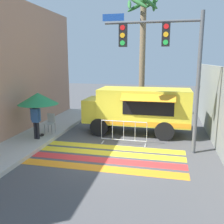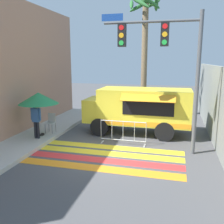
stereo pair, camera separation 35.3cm
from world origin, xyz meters
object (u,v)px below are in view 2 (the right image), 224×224
object	(u,v)px
traffic_signal_pole	(165,53)
barricade_front	(123,133)
palm_tree	(144,39)
folding_chair	(51,121)
vendor_person	(36,118)
food_truck	(136,107)
patio_umbrella	(38,98)

from	to	relation	value
traffic_signal_pole	barricade_front	size ratio (longest dim) A/B	2.66
palm_tree	folding_chair	bearing A→B (deg)	-128.12
folding_chair	palm_tree	world-z (taller)	palm_tree
folding_chair	vendor_person	bearing A→B (deg)	-117.30
food_truck	vendor_person	distance (m)	5.11
food_truck	palm_tree	world-z (taller)	palm_tree
patio_umbrella	food_truck	bearing A→B (deg)	24.39
barricade_front	palm_tree	bearing A→B (deg)	88.34
folding_chair	vendor_person	size ratio (longest dim) A/B	0.57
food_truck	vendor_person	xyz separation A→B (m)	(-4.42, -2.56, -0.25)
folding_chair	traffic_signal_pole	bearing A→B (deg)	-27.08
palm_tree	traffic_signal_pole	bearing A→B (deg)	-75.08
food_truck	folding_chair	bearing A→B (deg)	-161.06
patio_umbrella	folding_chair	xyz separation A→B (m)	(0.29, 0.60, -1.26)
folding_chair	barricade_front	xyz separation A→B (m)	(3.92, -0.45, -0.22)
folding_chair	palm_tree	xyz separation A→B (m)	(4.08, 5.20, 4.39)
traffic_signal_pole	patio_umbrella	xyz separation A→B (m)	(-6.00, 0.31, -2.10)
food_truck	folding_chair	distance (m)	4.53
barricade_front	patio_umbrella	bearing A→B (deg)	-177.95
food_truck	patio_umbrella	bearing A→B (deg)	-155.61
food_truck	patio_umbrella	xyz separation A→B (m)	(-4.53, -2.05, 0.61)
patio_umbrella	folding_chair	bearing A→B (deg)	64.14
folding_chair	barricade_front	bearing A→B (deg)	-24.60
traffic_signal_pole	folding_chair	distance (m)	6.68
traffic_signal_pole	food_truck	bearing A→B (deg)	121.95
patio_umbrella	palm_tree	world-z (taller)	palm_tree
traffic_signal_pole	patio_umbrella	world-z (taller)	traffic_signal_pole
vendor_person	patio_umbrella	bearing A→B (deg)	118.95
food_truck	vendor_person	size ratio (longest dim) A/B	3.14
food_truck	barricade_front	xyz separation A→B (m)	(-0.32, -1.90, -0.87)
barricade_front	food_truck	bearing A→B (deg)	80.48
barricade_front	vendor_person	bearing A→B (deg)	-170.89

